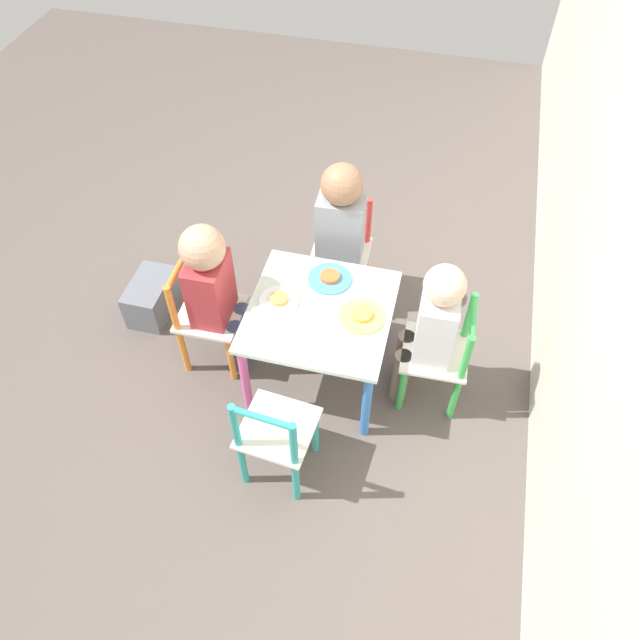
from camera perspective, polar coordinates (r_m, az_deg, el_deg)
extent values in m
plane|color=#5B514C|center=(2.76, 0.00, -4.81)|extent=(6.00, 6.00, 0.00)
cube|color=silver|center=(2.43, 0.00, 0.81)|extent=(0.56, 0.56, 0.02)
cylinder|color=yellow|center=(2.79, -3.68, 2.59)|extent=(0.04, 0.04, 0.40)
cylinder|color=#E5599E|center=(2.51, -6.84, -5.46)|extent=(0.04, 0.04, 0.40)
cylinder|color=#8E51BC|center=(2.73, 6.27, 0.74)|extent=(0.04, 0.04, 0.40)
cylinder|color=#387AD1|center=(2.43, 4.26, -7.79)|extent=(0.04, 0.04, 0.40)
cube|color=silver|center=(2.64, -9.96, 0.57)|extent=(0.27, 0.27, 0.02)
cylinder|color=orange|center=(2.66, -8.15, -3.51)|extent=(0.03, 0.03, 0.27)
cylinder|color=orange|center=(2.78, -6.81, -0.09)|extent=(0.03, 0.03, 0.27)
cylinder|color=orange|center=(2.73, -12.37, -2.68)|extent=(0.03, 0.03, 0.27)
cylinder|color=orange|center=(2.84, -10.88, 0.63)|extent=(0.03, 0.03, 0.27)
cylinder|color=orange|center=(2.53, -13.35, 0.95)|extent=(0.03, 0.03, 0.26)
cylinder|color=orange|center=(2.65, -11.71, 4.33)|extent=(0.03, 0.03, 0.26)
cylinder|color=orange|center=(2.51, -12.95, 4.47)|extent=(0.21, 0.03, 0.02)
cube|color=silver|center=(2.85, 1.87, 6.03)|extent=(0.27, 0.27, 0.02)
cylinder|color=#DB3D38|center=(2.89, -0.65, 2.85)|extent=(0.03, 0.03, 0.27)
cylinder|color=#DB3D38|center=(2.87, 3.51, 2.23)|extent=(0.03, 0.03, 0.27)
cylinder|color=#DB3D38|center=(3.04, 0.18, 5.72)|extent=(0.03, 0.03, 0.27)
cylinder|color=#DB3D38|center=(3.01, 4.15, 5.15)|extent=(0.03, 0.03, 0.27)
cylinder|color=#DB3D38|center=(2.86, 0.19, 9.50)|extent=(0.03, 0.03, 0.26)
cylinder|color=#DB3D38|center=(2.83, 4.45, 8.93)|extent=(0.03, 0.03, 0.26)
cylinder|color=#DB3D38|center=(2.77, 2.39, 11.03)|extent=(0.03, 0.21, 0.02)
cube|color=silver|center=(2.52, 10.49, -2.87)|extent=(0.27, 0.27, 0.02)
cylinder|color=green|center=(2.69, 8.04, -2.60)|extent=(0.03, 0.03, 0.27)
cylinder|color=green|center=(2.57, 7.48, -6.28)|extent=(0.03, 0.03, 0.27)
cylinder|color=green|center=(2.70, 12.48, -3.30)|extent=(0.03, 0.03, 0.27)
cylinder|color=green|center=(2.58, 12.17, -7.01)|extent=(0.03, 0.03, 0.27)
cylinder|color=green|center=(2.50, 13.48, 0.31)|extent=(0.03, 0.03, 0.26)
cylinder|color=green|center=(2.37, 13.20, -3.52)|extent=(0.03, 0.03, 0.26)
cylinder|color=green|center=(2.35, 13.84, 0.21)|extent=(0.21, 0.03, 0.02)
cube|color=silver|center=(2.29, -3.90, -9.82)|extent=(0.28, 0.28, 0.02)
cylinder|color=teal|center=(2.44, -0.44, -10.21)|extent=(0.03, 0.03, 0.27)
cylinder|color=teal|center=(2.49, -5.11, -8.78)|extent=(0.03, 0.03, 0.27)
cylinder|color=teal|center=(2.35, -2.21, -14.44)|extent=(0.03, 0.03, 0.27)
cylinder|color=teal|center=(2.40, -7.09, -12.85)|extent=(0.03, 0.03, 0.27)
cylinder|color=teal|center=(2.12, -2.43, -11.36)|extent=(0.03, 0.03, 0.26)
cylinder|color=teal|center=(2.17, -7.75, -9.66)|extent=(0.03, 0.03, 0.26)
cylinder|color=teal|center=(2.04, -5.36, -8.91)|extent=(0.04, 0.21, 0.02)
cylinder|color=#4C608E|center=(2.68, -7.51, -2.53)|extent=(0.07, 0.07, 0.29)
cylinder|color=#4C608E|center=(2.74, -6.89, -0.91)|extent=(0.07, 0.07, 0.29)
cube|color=#B23338|center=(2.52, -10.00, 2.82)|extent=(0.20, 0.14, 0.30)
sphere|color=tan|center=(2.36, -10.73, 6.52)|extent=(0.18, 0.18, 0.18)
cylinder|color=#4C608E|center=(2.87, 0.39, 2.59)|extent=(0.07, 0.07, 0.29)
cylinder|color=#4C608E|center=(2.86, 2.36, 2.29)|extent=(0.07, 0.07, 0.29)
cube|color=#999EA8|center=(2.72, 1.88, 8.33)|extent=(0.15, 0.21, 0.33)
sphere|color=#A37556|center=(2.57, 2.02, 12.29)|extent=(0.18, 0.18, 0.18)
cylinder|color=#7A6B5B|center=(2.65, 7.61, -3.39)|extent=(0.07, 0.07, 0.29)
cylinder|color=#7A6B5B|center=(2.59, 7.34, -5.13)|extent=(0.07, 0.07, 0.29)
cube|color=silver|center=(2.39, 10.55, -0.46)|extent=(0.20, 0.15, 0.31)
sphere|color=beige|center=(2.23, 11.34, 3.13)|extent=(0.15, 0.15, 0.15)
cylinder|color=white|center=(2.45, -3.76, 1.74)|extent=(0.16, 0.16, 0.01)
cylinder|color=gold|center=(2.44, -3.78, 1.96)|extent=(0.07, 0.07, 0.02)
cylinder|color=#4C9EE0|center=(2.53, 0.91, 3.79)|extent=(0.18, 0.18, 0.01)
cylinder|color=#CC6633|center=(2.52, 0.91, 4.01)|extent=(0.08, 0.08, 0.02)
cylinder|color=#EADB66|center=(2.40, 3.84, 0.32)|extent=(0.18, 0.18, 0.01)
cylinder|color=gold|center=(2.39, 3.86, 0.54)|extent=(0.08, 0.08, 0.02)
cube|color=slate|center=(3.02, -15.13, 2.02)|extent=(0.28, 0.17, 0.19)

